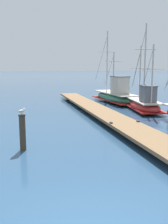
% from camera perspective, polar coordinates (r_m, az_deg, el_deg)
% --- Properties ---
extents(floating_dock, '(1.87, 23.75, 0.53)m').
position_cam_1_polar(floating_dock, '(18.83, 3.29, 0.34)').
color(floating_dock, brown).
rests_on(floating_dock, ground).
extents(fishing_boat_0, '(2.56, 8.81, 7.05)m').
position_cam_1_polar(fishing_boat_0, '(25.58, 6.90, 3.68)').
color(fishing_boat_0, '#337556').
rests_on(fishing_boat_0, ground).
extents(fishing_boat_3, '(2.57, 6.13, 6.72)m').
position_cam_1_polar(fishing_boat_3, '(20.92, 13.18, 1.85)').
color(fishing_boat_3, '#AD2823').
rests_on(fishing_boat_3, ground).
extents(mooring_piling, '(0.30, 0.30, 1.54)m').
position_cam_1_polar(mooring_piling, '(11.26, -13.33, -4.21)').
color(mooring_piling, '#3D3023').
rests_on(mooring_piling, ground).
extents(perched_seagull, '(0.36, 0.25, 0.27)m').
position_cam_1_polar(perched_seagull, '(11.07, -13.54, 0.21)').
color(perched_seagull, gold).
rests_on(perched_seagull, mooring_piling).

